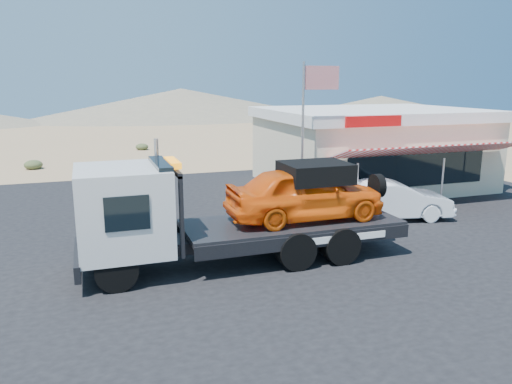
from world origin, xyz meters
The scene contains 7 objects.
ground centered at (0.00, 0.00, 0.00)m, with size 120.00×120.00×0.00m, color #9C7E59.
asphalt_lot centered at (2.00, 3.00, 0.01)m, with size 32.00×24.00×0.02m, color black.
tow_truck centered at (0.74, 0.33, 1.70)m, with size 9.48×2.81×3.17m.
white_sedan centered at (7.82, 2.88, 0.77)m, with size 1.59×4.56×1.50m, color silver.
jerky_store centered at (10.50, 8.97, 1.99)m, with size 10.40×9.97×3.90m.
flagpole centered at (4.93, 4.50, 3.76)m, with size 1.55×0.10×6.00m.
distant_hills centered at (-9.77, 55.14, 1.89)m, with size 126.00×48.00×4.20m.
Camera 1 is at (-3.30, -13.26, 5.33)m, focal length 35.00 mm.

